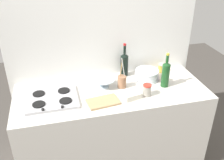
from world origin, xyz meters
TOP-DOWN VIEW (x-y plane):
  - ground_plane at (0.00, 0.00)m, footprint 6.00×6.00m
  - counter_block at (0.00, 0.00)m, footprint 1.80×0.70m
  - backsplash_panel at (0.00, 0.38)m, footprint 1.90×0.06m
  - stovetop_hob at (-0.55, -0.01)m, footprint 0.45×0.38m
  - plate_stack at (0.40, 0.15)m, footprint 0.24×0.25m
  - wine_bottle_leftmost at (0.20, 0.28)m, footprint 0.08×0.08m
  - wine_bottle_mid_left at (0.52, -0.03)m, footprint 0.08×0.08m
  - mixing_bowl at (-0.06, 0.09)m, footprint 0.21×0.21m
  - butter_dish at (0.14, -0.16)m, footprint 0.17×0.13m
  - utensil_crock at (0.11, 0.05)m, footprint 0.08×0.08m
  - condiment_jar_front at (0.61, 0.26)m, footprint 0.07×0.07m
  - condiment_jar_rear at (0.54, 0.05)m, footprint 0.06×0.06m
  - condiment_jar_spare at (0.29, -0.15)m, footprint 0.08×0.08m
  - cutting_board at (-0.12, -0.17)m, footprint 0.29×0.20m

SIDE VIEW (x-z plane):
  - ground_plane at x=0.00m, z-range 0.00..0.00m
  - counter_block at x=0.00m, z-range 0.00..0.90m
  - cutting_board at x=-0.12m, z-range 0.90..0.92m
  - stovetop_hob at x=-0.55m, z-range 0.89..0.93m
  - butter_dish at x=0.14m, z-range 0.90..0.95m
  - condiment_jar_rear at x=0.54m, z-range 0.90..0.99m
  - condiment_jar_front at x=0.61m, z-range 0.90..0.99m
  - mixing_bowl at x=-0.06m, z-range 0.90..0.99m
  - plate_stack at x=0.40m, z-range 0.90..1.00m
  - condiment_jar_spare at x=0.29m, z-range 0.90..1.01m
  - utensil_crock at x=0.11m, z-range 0.82..1.11m
  - wine_bottle_leftmost at x=0.20m, z-range 0.86..1.21m
  - wine_bottle_mid_left at x=0.52m, z-range 0.86..1.20m
  - backsplash_panel at x=0.00m, z-range 0.00..2.41m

